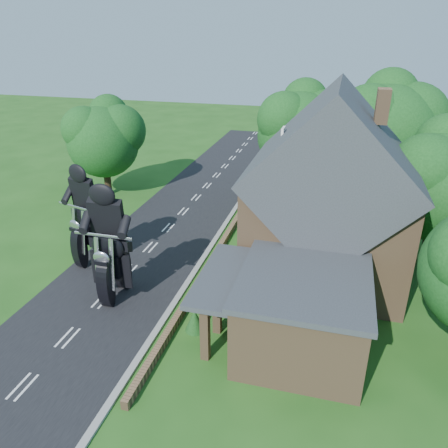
% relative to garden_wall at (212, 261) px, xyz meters
% --- Properties ---
extents(ground, '(120.00, 120.00, 0.00)m').
position_rel_garden_wall_xyz_m(ground, '(-4.30, -5.00, -0.20)').
color(ground, '#1D4B15').
rests_on(ground, ground).
extents(road, '(7.00, 80.00, 0.02)m').
position_rel_garden_wall_xyz_m(road, '(-4.30, -5.00, -0.19)').
color(road, black).
rests_on(road, ground).
extents(kerb, '(0.30, 80.00, 0.12)m').
position_rel_garden_wall_xyz_m(kerb, '(-0.65, -5.00, -0.14)').
color(kerb, gray).
rests_on(kerb, ground).
extents(garden_wall, '(0.30, 22.00, 0.40)m').
position_rel_garden_wall_xyz_m(garden_wall, '(0.00, 0.00, 0.00)').
color(garden_wall, brown).
rests_on(garden_wall, ground).
extents(house, '(9.54, 8.64, 10.24)m').
position_rel_garden_wall_xyz_m(house, '(6.19, 1.00, 4.14)').
color(house, brown).
rests_on(house, ground).
extents(annex, '(7.05, 5.94, 3.44)m').
position_rel_garden_wall_xyz_m(annex, '(5.57, -5.80, 1.57)').
color(annex, brown).
rests_on(annex, ground).
extents(tree_behind_house, '(7.81, 7.20, 10.08)m').
position_rel_garden_wall_xyz_m(tree_behind_house, '(9.88, 11.14, 6.03)').
color(tree_behind_house, black).
rests_on(tree_behind_house, ground).
extents(tree_behind_left, '(6.94, 6.40, 9.16)m').
position_rel_garden_wall_xyz_m(tree_behind_left, '(3.86, 12.13, 5.53)').
color(tree_behind_left, black).
rests_on(tree_behind_left, ground).
extents(tree_far_road, '(6.08, 5.60, 7.84)m').
position_rel_garden_wall_xyz_m(tree_far_road, '(-11.16, 9.11, 4.64)').
color(tree_far_road, black).
rests_on(tree_far_road, ground).
extents(shrub_a, '(0.90, 0.90, 1.10)m').
position_rel_garden_wall_xyz_m(shrub_a, '(1.00, -6.00, 0.35)').
color(shrub_a, '#123A13').
rests_on(shrub_a, ground).
extents(shrub_b, '(0.90, 0.90, 1.10)m').
position_rel_garden_wall_xyz_m(shrub_b, '(1.00, -3.50, 0.35)').
color(shrub_b, '#123A13').
rests_on(shrub_b, ground).
extents(shrub_c, '(0.90, 0.90, 1.10)m').
position_rel_garden_wall_xyz_m(shrub_c, '(1.00, -1.00, 0.35)').
color(shrub_c, '#123A13').
rests_on(shrub_c, ground).
extents(shrub_d, '(0.90, 0.90, 1.10)m').
position_rel_garden_wall_xyz_m(shrub_d, '(1.00, 4.00, 0.35)').
color(shrub_d, '#123A13').
rests_on(shrub_d, ground).
extents(shrub_e, '(0.90, 0.90, 1.10)m').
position_rel_garden_wall_xyz_m(shrub_e, '(1.00, 6.50, 0.35)').
color(shrub_e, '#123A13').
rests_on(shrub_e, ground).
extents(shrub_f, '(0.90, 0.90, 1.10)m').
position_rel_garden_wall_xyz_m(shrub_f, '(1.00, 9.00, 0.35)').
color(shrub_f, '#123A13').
rests_on(shrub_f, ground).
extents(motorcycle_lead, '(0.51, 1.99, 1.85)m').
position_rel_garden_wall_xyz_m(motorcycle_lead, '(-3.74, -4.50, 0.72)').
color(motorcycle_lead, black).
rests_on(motorcycle_lead, ground).
extents(motorcycle_follow, '(0.97, 1.98, 1.79)m').
position_rel_garden_wall_xyz_m(motorcycle_follow, '(-6.85, -1.51, 0.69)').
color(motorcycle_follow, black).
rests_on(motorcycle_follow, ground).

